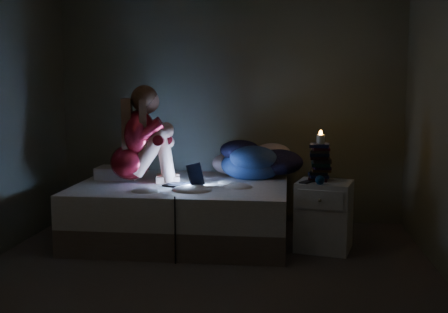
% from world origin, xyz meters
% --- Properties ---
extents(floor, '(3.60, 3.80, 0.02)m').
position_xyz_m(floor, '(0.00, 0.00, -0.01)').
color(floor, '#463E38').
rests_on(floor, ground).
extents(wall_back, '(3.60, 0.02, 2.60)m').
position_xyz_m(wall_back, '(0.00, 1.91, 1.30)').
color(wall_back, '#5C6054').
rests_on(wall_back, ground).
extents(wall_front, '(3.60, 0.02, 2.60)m').
position_xyz_m(wall_front, '(0.00, -1.91, 1.30)').
color(wall_front, '#5C6054').
rests_on(wall_front, ground).
extents(bed, '(1.93, 1.45, 0.53)m').
position_xyz_m(bed, '(-0.35, 1.10, 0.27)').
color(bed, '#B8B2A8').
rests_on(bed, ground).
extents(pillow, '(0.40, 0.28, 0.11)m').
position_xyz_m(pillow, '(-1.02, 1.28, 0.59)').
color(pillow, silver).
rests_on(pillow, bed).
extents(woman, '(0.63, 0.48, 0.91)m').
position_xyz_m(woman, '(-0.84, 1.07, 0.99)').
color(woman, maroon).
rests_on(woman, bed).
extents(laptop, '(0.38, 0.33, 0.22)m').
position_xyz_m(laptop, '(-0.32, 0.94, 0.64)').
color(laptop, black).
rests_on(laptop, bed).
extents(clothes_pile, '(0.74, 0.64, 0.39)m').
position_xyz_m(clothes_pile, '(0.27, 1.47, 0.72)').
color(clothes_pile, navy).
rests_on(clothes_pile, bed).
extents(nightstand, '(0.54, 0.50, 0.61)m').
position_xyz_m(nightstand, '(0.94, 0.90, 0.30)').
color(nightstand, silver).
rests_on(nightstand, ground).
extents(book_stack, '(0.19, 0.25, 0.34)m').
position_xyz_m(book_stack, '(0.90, 0.96, 0.78)').
color(book_stack, black).
rests_on(book_stack, nightstand).
extents(candle, '(0.07, 0.07, 0.08)m').
position_xyz_m(candle, '(0.90, 0.96, 0.98)').
color(candle, beige).
rests_on(candle, book_stack).
extents(phone, '(0.11, 0.15, 0.01)m').
position_xyz_m(phone, '(0.80, 0.79, 0.61)').
color(phone, black).
rests_on(phone, nightstand).
extents(blue_orb, '(0.08, 0.08, 0.08)m').
position_xyz_m(blue_orb, '(0.93, 0.73, 0.65)').
color(blue_orb, navy).
rests_on(blue_orb, nightstand).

